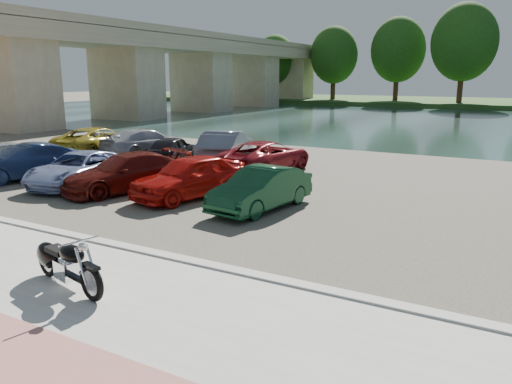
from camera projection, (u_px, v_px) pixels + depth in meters
The scene contains 18 objects.
ground at pixel (125, 302), 8.99m from camera, with size 200.00×200.00×0.00m, color #595447.
promenade at pixel (81, 322), 8.13m from camera, with size 60.00×6.00×0.10m, color #ACAAA2.
kerb at pixel (191, 263), 10.67m from camera, with size 60.00×0.30×0.14m, color #ACAAA2.
parking_lot at pixel (337, 186), 18.34m from camera, with size 60.00×18.00×0.04m, color #474239.
river at pixel (455, 123), 42.99m from camera, with size 120.00×40.00×0.00m, color #1A2F2B.
far_bank at pixel (489, 103), 70.13m from camera, with size 120.00×24.00×0.60m, color #1C4317.
bridge at pixel (196, 62), 55.93m from camera, with size 7.00×56.00×8.55m.
motorcycle at pixel (62, 262), 9.37m from camera, with size 2.30×0.90×1.05m.
car_1 at pixel (26, 162), 19.27m from camera, with size 1.45×4.16×1.37m, color #14213E.
car_2 at pixel (79, 169), 18.28m from camera, with size 2.03×4.40×1.22m, color #818EBC.
car_3 at pixel (126, 173), 17.37m from camera, with size 1.83×4.49×1.30m, color #50100B.
car_4 at pixel (190, 176), 16.42m from camera, with size 1.67×4.16×1.42m, color #AA100B.
car_5 at pixel (261, 189), 14.95m from camera, with size 1.33×3.82×1.26m, color #103B21.
car_6 at pixel (98, 141), 25.58m from camera, with size 2.33×5.05×1.40m, color #A79626.
car_7 at pixel (146, 142), 25.03m from camera, with size 1.93×4.75×1.38m, color #9B9CA3.
car_8 at pixel (172, 149), 23.30m from camera, with size 1.45×3.59×1.22m, color black.
car_9 at pixel (226, 147), 22.72m from camera, with size 1.62×4.66×1.53m, color slate.
car_10 at pixel (266, 156), 20.92m from camera, with size 2.17×4.71×1.31m, color maroon.
Camera 1 is at (6.12, -6.10, 3.96)m, focal length 35.00 mm.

